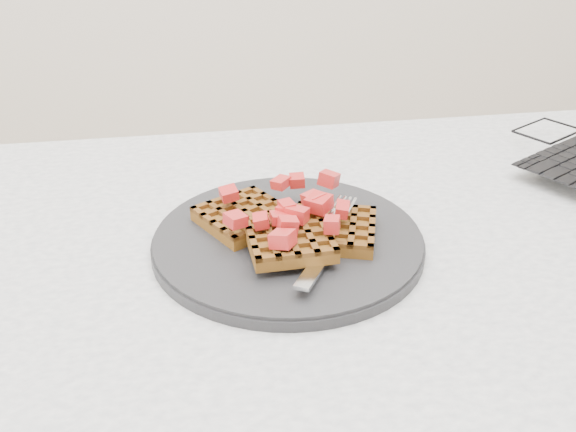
{
  "coord_description": "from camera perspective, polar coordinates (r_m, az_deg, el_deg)",
  "views": [
    {
      "loc": [
        -0.23,
        -0.58,
        1.13
      ],
      "look_at": [
        -0.13,
        0.03,
        0.79
      ],
      "focal_mm": 40.0,
      "sensor_mm": 36.0,
      "label": 1
    }
  ],
  "objects": [
    {
      "name": "table",
      "position": [
        0.8,
        9.48,
        -10.0
      ],
      "size": [
        1.2,
        0.8,
        0.75
      ],
      "color": "white",
      "rests_on": "ground"
    },
    {
      "name": "plate",
      "position": [
        0.72,
        0.0,
        -2.22
      ],
      "size": [
        0.31,
        0.31,
        0.02
      ],
      "primitive_type": "cylinder",
      "color": "black",
      "rests_on": "table"
    },
    {
      "name": "waffles",
      "position": [
        0.71,
        0.06,
        -1.04
      ],
      "size": [
        0.21,
        0.18,
        0.03
      ],
      "color": "brown",
      "rests_on": "plate"
    },
    {
      "name": "strawberry_pile",
      "position": [
        0.7,
        0.0,
        1.0
      ],
      "size": [
        0.15,
        0.15,
        0.02
      ],
      "primitive_type": null,
      "color": "#A61013",
      "rests_on": "waffles"
    },
    {
      "name": "fork",
      "position": [
        0.69,
        3.73,
        -2.42
      ],
      "size": [
        0.11,
        0.17,
        0.02
      ],
      "primitive_type": null,
      "rotation": [
        0.0,
        0.0,
        -0.51
      ],
      "color": "silver",
      "rests_on": "plate"
    }
  ]
}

